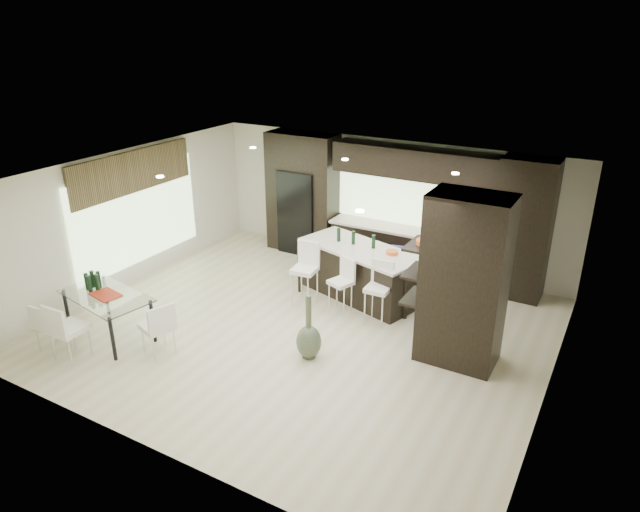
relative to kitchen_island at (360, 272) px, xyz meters
The scene contains 22 objects.
ground 1.74m from the kitchen_island, 100.20° to the right, with size 8.00×8.00×0.00m, color beige.
back_wall 2.07m from the kitchen_island, 98.99° to the left, with size 8.00×0.02×2.70m, color silver.
left_wall 4.67m from the kitchen_island, 159.13° to the right, with size 0.02×7.00×2.70m, color silver.
right_wall 4.14m from the kitchen_island, 23.84° to the right, with size 0.02×7.00×2.70m, color silver.
ceiling 2.76m from the kitchen_island, 100.20° to the right, with size 8.00×7.00×0.02m, color white.
window_left 4.57m from the kitchen_island, 161.33° to the right, with size 0.04×3.20×1.90m, color #B2D199.
window_back 2.13m from the kitchen_island, 80.49° to the left, with size 3.40×0.04×1.20m, color #B2D199.
stone_accent 4.79m from the kitchen_island, 161.21° to the right, with size 0.08×3.00×0.80m, color brown.
ceiling_spots 2.60m from the kitchen_island, 101.99° to the right, with size 4.00×3.00×0.02m, color white.
back_cabinetry 1.76m from the kitchen_island, 82.37° to the left, with size 6.80×0.68×2.70m, color black.
refrigerator 2.69m from the kitchen_island, 145.96° to the left, with size 0.90×0.68×1.90m, color black.
partition_column 2.75m from the kitchen_island, 28.23° to the right, with size 1.20×0.80×2.70m, color black.
kitchen_island is the anchor object (origin of this frame).
stool_left 1.11m from the kitchen_island, 131.58° to the right, with size 0.43×0.43×0.97m, color white.
stool_mid 0.81m from the kitchen_island, 90.00° to the right, with size 0.37×0.37×0.84m, color white.
stool_right 1.10m from the kitchen_island, 48.03° to the right, with size 0.41×0.41×0.92m, color white.
bench 1.01m from the kitchen_island, 26.29° to the left, with size 1.41×0.54×0.54m, color black.
floor_vase 2.37m from the kitchen_island, 83.95° to the right, with size 0.40×0.40×1.10m, color #49573E, non-canonical shape.
dining_table 4.57m from the kitchen_island, 131.06° to the right, with size 1.59×0.89×0.77m, color white.
chair_near 5.18m from the kitchen_island, 125.43° to the right, with size 0.49×0.49×0.91m, color white.
chair_far 5.45m from the kitchen_island, 129.93° to the right, with size 0.41×0.41×0.76m, color white.
chair_end 3.93m from the kitchen_island, 118.82° to the right, with size 0.46×0.46×0.85m, color white.
Camera 1 is at (4.53, -7.39, 5.00)m, focal length 32.00 mm.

